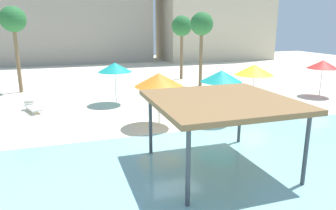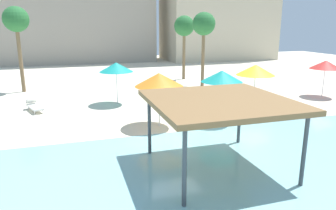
# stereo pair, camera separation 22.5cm
# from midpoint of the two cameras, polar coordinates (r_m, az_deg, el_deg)

# --- Properties ---
(ground_plane) EXTENTS (80.00, 80.00, 0.00)m
(ground_plane) POSITION_cam_midpoint_polar(r_m,az_deg,el_deg) (14.11, 1.38, -7.11)
(ground_plane) COLOR beige
(lagoon_water) EXTENTS (44.00, 13.50, 0.04)m
(lagoon_water) POSITION_cam_midpoint_polar(r_m,az_deg,el_deg) (9.83, 12.16, -17.57)
(lagoon_water) COLOR #8CC6CC
(lagoon_water) RESTS_ON ground
(shade_pavilion) EXTENTS (4.78, 4.78, 2.64)m
(shade_pavilion) POSITION_cam_midpoint_polar(r_m,az_deg,el_deg) (11.22, 9.01, 0.40)
(shade_pavilion) COLOR #42474C
(shade_pavilion) RESTS_ON ground
(beach_umbrella_red_0) EXTENTS (2.21, 2.21, 2.65)m
(beach_umbrella_red_0) POSITION_cam_midpoint_polar(r_m,az_deg,el_deg) (25.59, 25.99, 6.62)
(beach_umbrella_red_0) COLOR silver
(beach_umbrella_red_0) RESTS_ON ground
(beach_umbrella_yellow_1) EXTENTS (2.40, 2.40, 2.75)m
(beach_umbrella_yellow_1) POSITION_cam_midpoint_polar(r_m,az_deg,el_deg) (20.49, 15.01, 6.18)
(beach_umbrella_yellow_1) COLOR silver
(beach_umbrella_yellow_1) RESTS_ON ground
(beach_umbrella_teal_2) EXTENTS (2.20, 2.20, 2.82)m
(beach_umbrella_teal_2) POSITION_cam_midpoint_polar(r_m,az_deg,el_deg) (16.91, 9.25, 5.18)
(beach_umbrella_teal_2) COLOR silver
(beach_umbrella_teal_2) RESTS_ON ground
(beach_umbrella_orange_3) EXTENTS (2.48, 2.48, 2.79)m
(beach_umbrella_orange_3) POSITION_cam_midpoint_polar(r_m,az_deg,el_deg) (15.98, -2.09, 4.58)
(beach_umbrella_orange_3) COLOR silver
(beach_umbrella_orange_3) RESTS_ON ground
(beach_umbrella_teal_4) EXTENTS (2.22, 2.22, 2.76)m
(beach_umbrella_teal_4) POSITION_cam_midpoint_polar(r_m,az_deg,el_deg) (20.94, -9.90, 6.73)
(beach_umbrella_teal_4) COLOR silver
(beach_umbrella_teal_4) RESTS_ON ground
(lounge_chair_0) EXTENTS (1.20, 1.99, 0.74)m
(lounge_chair_0) POSITION_cam_midpoint_polar(r_m,az_deg,el_deg) (20.97, -23.57, -0.17)
(lounge_chair_0) COLOR white
(lounge_chair_0) RESTS_ON ground
(lounge_chair_2) EXTENTS (1.53, 1.92, 0.74)m
(lounge_chair_2) POSITION_cam_midpoint_polar(r_m,az_deg,el_deg) (24.70, 13.75, 2.68)
(lounge_chair_2) COLOR white
(lounge_chair_2) RESTS_ON ground
(lounge_chair_3) EXTENTS (0.94, 1.97, 0.74)m
(lounge_chair_3) POSITION_cam_midpoint_polar(r_m,az_deg,el_deg) (23.32, 7.54, 2.30)
(lounge_chair_3) COLOR white
(lounge_chair_3) RESTS_ON ground
(lounge_chair_4) EXTENTS (1.03, 1.98, 0.74)m
(lounge_chair_4) POSITION_cam_midpoint_polar(r_m,az_deg,el_deg) (22.63, 17.10, 1.40)
(lounge_chair_4) COLOR white
(lounge_chair_4) RESTS_ON ground
(palm_tree_0) EXTENTS (1.90, 1.90, 5.97)m
(palm_tree_0) POSITION_cam_midpoint_polar(r_m,az_deg,el_deg) (30.37, 2.29, 13.86)
(palm_tree_0) COLOR brown
(palm_tree_0) RESTS_ON ground
(palm_tree_2) EXTENTS (1.90, 1.90, 6.49)m
(palm_tree_2) POSITION_cam_midpoint_polar(r_m,az_deg,el_deg) (26.84, -26.42, 13.38)
(palm_tree_2) COLOR brown
(palm_tree_2) RESTS_ON ground
(palm_tree_3) EXTENTS (1.90, 1.90, 6.16)m
(palm_tree_3) POSITION_cam_midpoint_polar(r_m,az_deg,el_deg) (26.98, 5.86, 14.10)
(palm_tree_3) COLOR brown
(palm_tree_3) RESTS_ON ground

